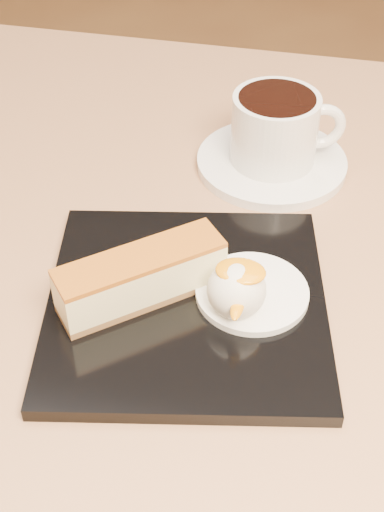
% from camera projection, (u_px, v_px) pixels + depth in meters
% --- Properties ---
extents(table, '(0.80, 0.80, 0.72)m').
position_uv_depth(table, '(195.00, 367.00, 0.73)').
color(table, black).
rests_on(table, ground).
extents(dessert_plate, '(0.26, 0.26, 0.01)m').
position_uv_depth(dessert_plate, '(187.00, 304.00, 0.57)').
color(dessert_plate, black).
rests_on(dessert_plate, table).
extents(cheesecake, '(0.13, 0.11, 0.04)m').
position_uv_depth(cheesecake, '(141.00, 277.00, 0.55)').
color(cheesecake, brown).
rests_on(cheesecake, dessert_plate).
extents(cream_smear, '(0.09, 0.09, 0.01)m').
position_uv_depth(cream_smear, '(252.00, 292.00, 0.57)').
color(cream_smear, white).
rests_on(cream_smear, dessert_plate).
extents(ice_cream_scoop, '(0.05, 0.05, 0.05)m').
position_uv_depth(ice_cream_scoop, '(237.00, 290.00, 0.54)').
color(ice_cream_scoop, white).
rests_on(ice_cream_scoop, cream_smear).
extents(mango_sauce, '(0.04, 0.03, 0.01)m').
position_uv_depth(mango_sauce, '(241.00, 271.00, 0.53)').
color(mango_sauce, orange).
rests_on(mango_sauce, ice_cream_scoop).
extents(mint_sprig, '(0.03, 0.02, 0.00)m').
position_uv_depth(mint_sprig, '(221.00, 263.00, 0.58)').
color(mint_sprig, green).
rests_on(mint_sprig, cream_smear).
extents(saucer, '(0.15, 0.15, 0.01)m').
position_uv_depth(saucer, '(272.00, 163.00, 0.72)').
color(saucer, white).
rests_on(saucer, table).
extents(coffee_cup, '(0.11, 0.08, 0.07)m').
position_uv_depth(coffee_cup, '(277.00, 128.00, 0.69)').
color(coffee_cup, white).
rests_on(coffee_cup, saucer).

